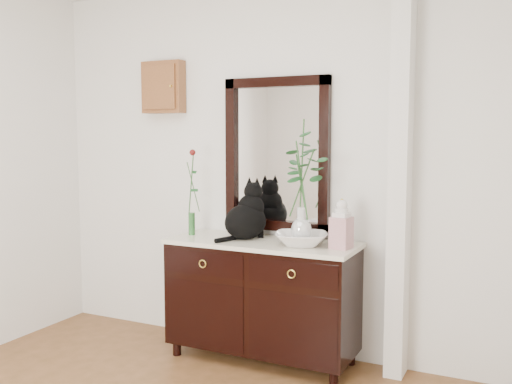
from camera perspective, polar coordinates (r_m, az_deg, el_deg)
The scene contains 10 objects.
wall_back at distance 4.16m, azimuth 0.85°, elevation 2.55°, with size 3.60×0.04×2.70m, color silver.
pilaster at distance 3.77m, azimuth 14.24°, elevation 2.04°, with size 0.12×0.20×2.70m, color silver.
sideboard at distance 4.04m, azimuth 0.63°, elevation -10.16°, with size 1.33×0.52×0.82m.
wall_mirror at distance 4.11m, azimuth 2.05°, elevation 3.76°, with size 0.80×0.06×1.10m.
key_cabinet at distance 4.56m, azimuth -9.24°, elevation 10.30°, with size 0.35×0.10×0.40m, color brown.
cat at distance 4.01m, azimuth -1.06°, elevation -1.83°, with size 0.29×0.35×0.41m, color black, non-canonical shape.
lotus_bowl at distance 3.81m, azimuth 4.55°, elevation -4.70°, with size 0.35×0.35×0.09m, color white.
vase_branches at distance 3.76m, azimuth 4.59°, elevation 1.16°, with size 0.39×0.39×0.83m, color silver, non-canonical shape.
bud_vase_rose at distance 4.18m, azimuth -6.48°, elevation 0.04°, with size 0.08×0.08×0.64m, color #2C652E, non-canonical shape.
ginger_jar at distance 3.71m, azimuth 8.54°, elevation -3.12°, with size 0.12×0.12×0.33m, color white, non-canonical shape.
Camera 1 is at (1.75, -1.79, 1.58)m, focal length 40.00 mm.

